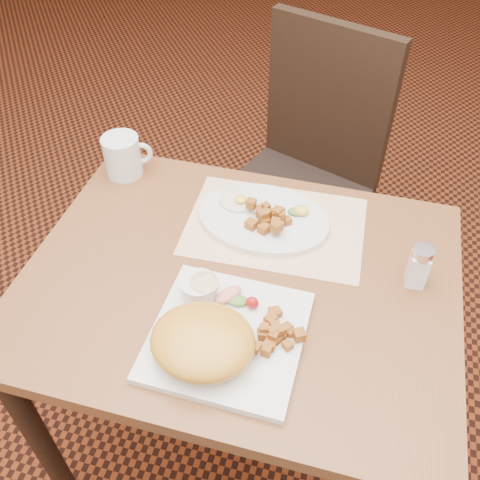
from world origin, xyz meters
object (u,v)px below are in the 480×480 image
table (239,309)px  chair_far (305,166)px  plate_square (227,336)px  salt_shaker (419,266)px  coffee_mug (123,156)px  plate_oval (263,219)px

table → chair_far: bearing=87.3°
plate_square → salt_shaker: 0.41m
coffee_mug → plate_square: bearing=-47.1°
chair_far → plate_oval: bearing=107.3°
plate_square → plate_oval: (-0.01, 0.33, 0.00)m
table → chair_far: (0.03, 0.69, -0.10)m
chair_far → salt_shaker: 0.74m
table → chair_far: chair_far is taller
table → plate_oval: plate_oval is taller
coffee_mug → salt_shaker: bearing=-14.5°
chair_far → table: bearing=107.2°
salt_shaker → chair_far: bearing=117.4°
salt_shaker → coffee_mug: (-0.72, 0.19, 0.00)m
coffee_mug → table: bearing=-35.5°
table → plate_oval: size_ratio=2.96×
table → coffee_mug: 0.49m
salt_shaker → table: bearing=-167.4°
chair_far → salt_shaker: chair_far is taller
coffee_mug → plate_oval: bearing=-13.2°
chair_far → plate_oval: 0.56m
table → coffee_mug: bearing=144.5°
chair_far → plate_square: size_ratio=3.46×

